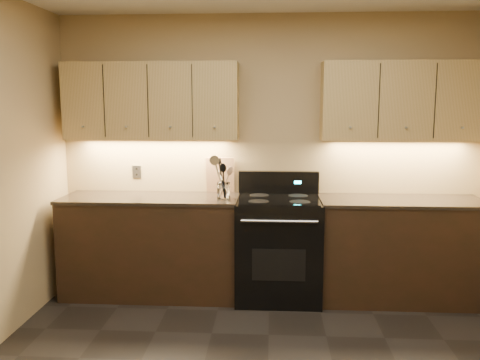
{
  "coord_description": "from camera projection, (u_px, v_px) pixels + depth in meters",
  "views": [
    {
      "loc": [
        0.01,
        -2.83,
        1.78
      ],
      "look_at": [
        -0.26,
        1.45,
        1.13
      ],
      "focal_mm": 38.0,
      "sensor_mm": 36.0,
      "label": 1
    }
  ],
  "objects": [
    {
      "name": "upper_cab_right",
      "position": [
        403.0,
        101.0,
        4.55
      ],
      "size": [
        1.44,
        0.3,
        0.7
      ],
      "primitive_type": "cube",
      "color": "tan",
      "rests_on": "wall_back"
    },
    {
      "name": "wall_back",
      "position": [
        270.0,
        154.0,
        4.84
      ],
      "size": [
        4.0,
        0.04,
        2.6
      ],
      "primitive_type": "cube",
      "color": "tan",
      "rests_on": "ground"
    },
    {
      "name": "upper_cab_left",
      "position": [
        152.0,
        101.0,
        4.69
      ],
      "size": [
        1.6,
        0.3,
        0.7
      ],
      "primitive_type": "cube",
      "color": "tan",
      "rests_on": "wall_back"
    },
    {
      "name": "steel_skimmer",
      "position": [
        228.0,
        176.0,
        4.54
      ],
      "size": [
        0.21,
        0.1,
        0.38
      ],
      "primitive_type": null,
      "rotation": [
        0.01,
        -0.34,
        -0.04
      ],
      "color": "silver",
      "rests_on": "utensil_crock"
    },
    {
      "name": "outlet_plate",
      "position": [
        137.0,
        172.0,
        4.94
      ],
      "size": [
        0.08,
        0.01,
        0.12
      ],
      "primitive_type": "cube",
      "color": "#B2B5BA",
      "rests_on": "wall_back"
    },
    {
      "name": "utensil_crock",
      "position": [
        223.0,
        191.0,
        4.57
      ],
      "size": [
        0.15,
        0.15,
        0.15
      ],
      "color": "white",
      "rests_on": "counter_left"
    },
    {
      "name": "black_turner",
      "position": [
        225.0,
        177.0,
        4.52
      ],
      "size": [
        0.16,
        0.15,
        0.38
      ],
      "primitive_type": null,
      "rotation": [
        -0.2,
        -0.14,
        0.22
      ],
      "color": "black",
      "rests_on": "utensil_crock"
    },
    {
      "name": "cutting_board",
      "position": [
        220.0,
        175.0,
        4.87
      ],
      "size": [
        0.27,
        0.07,
        0.34
      ],
      "primitive_type": "cube",
      "rotation": [
        0.14,
        0.0,
        -0.02
      ],
      "color": "tan",
      "rests_on": "counter_left"
    },
    {
      "name": "stove",
      "position": [
        278.0,
        247.0,
        4.65
      ],
      "size": [
        0.76,
        0.68,
        1.14
      ],
      "color": "black",
      "rests_on": "ground"
    },
    {
      "name": "counter_left",
      "position": [
        152.0,
        245.0,
        4.74
      ],
      "size": [
        1.62,
        0.62,
        0.93
      ],
      "color": "black",
      "rests_on": "ground"
    },
    {
      "name": "black_spoon",
      "position": [
        224.0,
        178.0,
        4.58
      ],
      "size": [
        0.07,
        0.18,
        0.33
      ],
      "primitive_type": null,
      "rotation": [
        0.36,
        0.04,
        -0.12
      ],
      "color": "black",
      "rests_on": "utensil_crock"
    },
    {
      "name": "wooden_spoon",
      "position": [
        220.0,
        181.0,
        4.54
      ],
      "size": [
        0.16,
        0.11,
        0.29
      ],
      "primitive_type": null,
      "rotation": [
        -0.07,
        0.38,
        0.23
      ],
      "color": "tan",
      "rests_on": "utensil_crock"
    },
    {
      "name": "counter_right",
      "position": [
        400.0,
        250.0,
        4.6
      ],
      "size": [
        1.46,
        0.62,
        0.93
      ],
      "color": "black",
      "rests_on": "ground"
    },
    {
      "name": "steel_spatula",
      "position": [
        225.0,
        177.0,
        4.56
      ],
      "size": [
        0.22,
        0.13,
        0.38
      ],
      "primitive_type": null,
      "rotation": [
        0.06,
        -0.32,
        -0.36
      ],
      "color": "silver",
      "rests_on": "utensil_crock"
    }
  ]
}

